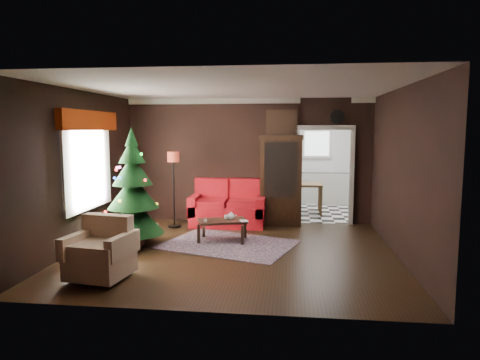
# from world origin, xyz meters

# --- Properties ---
(floor) EXTENTS (5.50, 5.50, 0.00)m
(floor) POSITION_xyz_m (0.00, 0.00, 0.00)
(floor) COLOR black
(floor) RESTS_ON ground
(ceiling) EXTENTS (5.50, 5.50, 0.00)m
(ceiling) POSITION_xyz_m (0.00, 0.00, 2.80)
(ceiling) COLOR white
(ceiling) RESTS_ON ground
(wall_back) EXTENTS (5.50, 0.00, 5.50)m
(wall_back) POSITION_xyz_m (0.00, 2.50, 1.40)
(wall_back) COLOR black
(wall_back) RESTS_ON ground
(wall_front) EXTENTS (5.50, 0.00, 5.50)m
(wall_front) POSITION_xyz_m (0.00, -2.50, 1.40)
(wall_front) COLOR black
(wall_front) RESTS_ON ground
(wall_left) EXTENTS (0.00, 5.50, 5.50)m
(wall_left) POSITION_xyz_m (-2.75, 0.00, 1.40)
(wall_left) COLOR black
(wall_left) RESTS_ON ground
(wall_right) EXTENTS (0.00, 5.50, 5.50)m
(wall_right) POSITION_xyz_m (2.75, 0.00, 1.40)
(wall_right) COLOR black
(wall_right) RESTS_ON ground
(doorway) EXTENTS (1.10, 0.10, 2.10)m
(doorway) POSITION_xyz_m (1.70, 2.50, 1.05)
(doorway) COLOR silver
(doorway) RESTS_ON ground
(left_window) EXTENTS (0.05, 1.60, 1.40)m
(left_window) POSITION_xyz_m (-2.71, 0.20, 1.45)
(left_window) COLOR white
(left_window) RESTS_ON wall_left
(valance) EXTENTS (0.12, 2.10, 0.35)m
(valance) POSITION_xyz_m (-2.63, 0.20, 2.27)
(valance) COLOR #711D03
(valance) RESTS_ON wall_left
(kitchen_floor) EXTENTS (3.00, 3.00, 0.00)m
(kitchen_floor) POSITION_xyz_m (1.70, 4.00, 0.00)
(kitchen_floor) COLOR white
(kitchen_floor) RESTS_ON ground
(kitchen_window) EXTENTS (0.70, 0.06, 0.70)m
(kitchen_window) POSITION_xyz_m (1.70, 5.45, 1.70)
(kitchen_window) COLOR white
(kitchen_window) RESTS_ON ground
(rug) EXTENTS (2.70, 2.31, 0.01)m
(rug) POSITION_xyz_m (-0.16, 0.45, 0.01)
(rug) COLOR #553C4F
(rug) RESTS_ON ground
(loveseat) EXTENTS (1.70, 0.90, 1.00)m
(loveseat) POSITION_xyz_m (-0.40, 2.05, 0.50)
(loveseat) COLOR maroon
(loveseat) RESTS_ON ground
(curio_cabinet) EXTENTS (0.90, 0.45, 1.90)m
(curio_cabinet) POSITION_xyz_m (0.75, 2.27, 0.95)
(curio_cabinet) COLOR black
(curio_cabinet) RESTS_ON ground
(floor_lamp) EXTENTS (0.34, 0.34, 1.62)m
(floor_lamp) POSITION_xyz_m (-1.52, 1.70, 0.83)
(floor_lamp) COLOR black
(floor_lamp) RESTS_ON ground
(christmas_tree) EXTENTS (1.38, 1.38, 2.07)m
(christmas_tree) POSITION_xyz_m (-1.85, 0.16, 1.05)
(christmas_tree) COLOR #103A1B
(christmas_tree) RESTS_ON ground
(armchair) EXTENTS (0.91, 0.91, 0.82)m
(armchair) POSITION_xyz_m (-1.70, -1.57, 0.46)
(armchair) COLOR tan
(armchair) RESTS_ON ground
(coffee_table) EXTENTS (1.01, 0.77, 0.40)m
(coffee_table) POSITION_xyz_m (-0.31, 0.69, 0.21)
(coffee_table) COLOR black
(coffee_table) RESTS_ON rug
(teapot) EXTENTS (0.19, 0.19, 0.14)m
(teapot) POSITION_xyz_m (-0.15, 0.70, 0.48)
(teapot) COLOR white
(teapot) RESTS_ON coffee_table
(cup_a) EXTENTS (0.09, 0.09, 0.07)m
(cup_a) POSITION_xyz_m (-0.25, 0.83, 0.45)
(cup_a) COLOR white
(cup_a) RESTS_ON coffee_table
(cup_b) EXTENTS (0.07, 0.07, 0.05)m
(cup_b) POSITION_xyz_m (-0.60, 0.48, 0.44)
(cup_b) COLOR white
(cup_b) RESTS_ON coffee_table
(book) EXTENTS (0.14, 0.06, 0.19)m
(book) POSITION_xyz_m (0.04, 0.59, 0.51)
(book) COLOR #8D6E55
(book) RESTS_ON coffee_table
(wall_clock) EXTENTS (0.32, 0.32, 0.06)m
(wall_clock) POSITION_xyz_m (1.95, 2.45, 2.38)
(wall_clock) COLOR white
(wall_clock) RESTS_ON wall_back
(painting) EXTENTS (0.62, 0.05, 0.52)m
(painting) POSITION_xyz_m (0.75, 2.46, 2.25)
(painting) COLOR #AA7038
(painting) RESTS_ON wall_back
(kitchen_counter) EXTENTS (1.80, 0.60, 0.90)m
(kitchen_counter) POSITION_xyz_m (1.70, 5.20, 0.45)
(kitchen_counter) COLOR silver
(kitchen_counter) RESTS_ON ground
(kitchen_table) EXTENTS (0.70, 0.70, 0.75)m
(kitchen_table) POSITION_xyz_m (1.40, 3.70, 0.38)
(kitchen_table) COLOR brown
(kitchen_table) RESTS_ON ground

